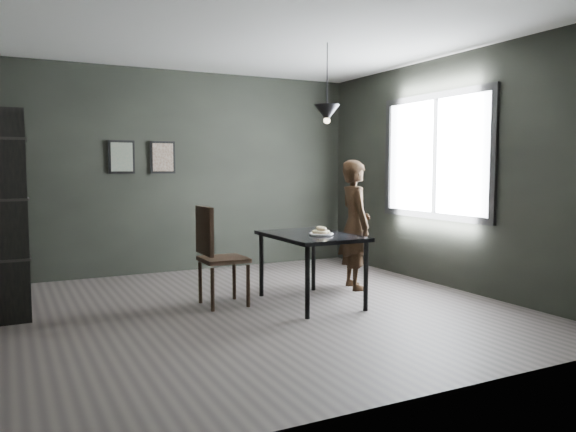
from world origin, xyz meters
name	(u,v)px	position (x,y,z in m)	size (l,w,h in m)	color
ground	(260,309)	(0.00, 0.00, 0.00)	(5.00, 5.00, 0.00)	#3B3533
back_wall	(187,172)	(0.00, 2.50, 1.40)	(5.00, 0.10, 2.80)	black
ceiling	(259,32)	(0.00, 0.00, 2.80)	(5.00, 5.00, 0.02)	silver
window_assembly	(435,156)	(2.47, 0.20, 1.60)	(0.04, 1.96, 1.56)	white
cafe_table	(311,241)	(0.60, 0.00, 0.67)	(0.80, 1.20, 0.75)	black
white_plate	(321,235)	(0.65, -0.14, 0.76)	(0.23, 0.23, 0.01)	white
donut_pile	(321,231)	(0.65, -0.14, 0.79)	(0.19, 0.19, 0.09)	beige
woman	(355,225)	(1.44, 0.42, 0.78)	(0.57, 0.37, 1.55)	black
wood_chair	(215,250)	(-0.36, 0.34, 0.60)	(0.46, 0.46, 1.06)	black
shelf_unit	(4,215)	(-2.32, 0.84, 1.00)	(0.38, 0.67, 2.00)	black
pendant_lamp	(327,113)	(0.85, 0.10, 2.05)	(0.28, 0.28, 0.86)	black
framed_print_left	(122,157)	(-0.90, 2.47, 1.60)	(0.34, 0.04, 0.44)	black
framed_print_right	(163,157)	(-0.35, 2.47, 1.60)	(0.34, 0.04, 0.44)	black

